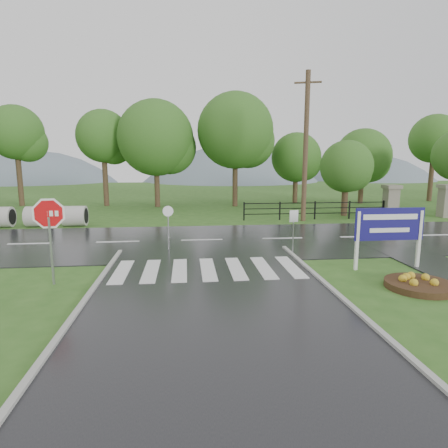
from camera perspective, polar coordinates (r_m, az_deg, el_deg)
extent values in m
plane|color=#315D1F|center=(8.75, -0.42, -16.56)|extent=(120.00, 120.00, 0.00)
cube|color=black|center=(18.24, -3.38, -2.58)|extent=(90.00, 8.00, 0.04)
cube|color=silver|center=(13.56, -15.31, -6.99)|extent=(0.50, 2.80, 0.02)
cube|color=silver|center=(13.43, -11.07, -6.98)|extent=(0.50, 2.80, 0.02)
cube|color=silver|center=(13.37, -6.77, -6.94)|extent=(0.50, 2.80, 0.02)
cube|color=silver|center=(13.39, -2.45, -6.86)|extent=(0.50, 2.80, 0.02)
cube|color=silver|center=(13.48, 1.82, -6.74)|extent=(0.50, 2.80, 0.02)
cube|color=silver|center=(13.65, 6.02, -6.58)|extent=(0.50, 2.80, 0.02)
cube|color=silver|center=(13.88, 10.09, -6.40)|extent=(0.50, 2.80, 0.02)
cube|color=gray|center=(27.64, 24.05, 2.88)|extent=(0.80, 0.80, 2.00)
cube|color=#6B6659|center=(27.55, 24.21, 5.20)|extent=(1.00, 1.00, 0.24)
cube|color=gray|center=(29.83, 30.74, 2.80)|extent=(0.80, 0.80, 2.00)
cube|color=#6B6659|center=(29.74, 30.92, 4.94)|extent=(1.00, 1.00, 0.24)
cube|color=black|center=(25.52, 13.66, 1.59)|extent=(9.50, 0.05, 0.05)
cube|color=black|center=(25.47, 13.70, 2.37)|extent=(9.50, 0.05, 0.05)
cube|color=black|center=(25.43, 13.73, 3.16)|extent=(9.50, 0.05, 0.05)
cube|color=black|center=(24.33, 3.07, 1.95)|extent=(0.08, 0.08, 1.20)
cube|color=black|center=(27.44, 23.08, 2.06)|extent=(0.08, 0.08, 1.20)
sphere|color=slate|center=(79.87, -25.68, -4.52)|extent=(40.00, 40.00, 40.00)
sphere|color=slate|center=(76.33, 0.99, -6.40)|extent=(48.00, 48.00, 48.00)
sphere|color=slate|center=(83.27, 20.52, -2.60)|extent=(36.00, 36.00, 36.00)
cylinder|color=#9E9B93|center=(25.46, -30.89, 0.92)|extent=(1.30, 1.20, 1.20)
cylinder|color=#9E9B93|center=(24.64, -26.47, 1.04)|extent=(1.30, 1.20, 1.20)
cylinder|color=#9E9B93|center=(23.98, -21.77, 1.15)|extent=(1.30, 1.20, 1.20)
cube|color=#939399|center=(12.86, -24.79, -3.77)|extent=(0.06, 0.06, 2.15)
cylinder|color=white|center=(12.66, -25.15, 1.47)|extent=(1.27, 0.26, 1.29)
cylinder|color=red|center=(12.65, -25.17, 1.46)|extent=(1.11, 0.24, 1.13)
cube|color=silver|center=(14.04, 19.62, -2.44)|extent=(0.11, 0.11, 2.12)
cube|color=silver|center=(15.18, 27.59, -2.10)|extent=(0.11, 0.11, 2.12)
cube|color=navy|center=(14.47, 23.92, -0.01)|extent=(2.54, 0.07, 1.16)
cube|color=white|center=(14.41, 24.06, 1.00)|extent=(2.01, 0.01, 0.19)
cube|color=white|center=(14.48, 23.93, -0.86)|extent=(1.48, 0.01, 0.16)
cylinder|color=#332111|center=(13.03, 27.61, -8.27)|extent=(2.02, 2.02, 0.20)
cube|color=#939399|center=(15.95, 10.51, -1.36)|extent=(0.04, 0.04, 1.72)
cube|color=white|center=(15.81, 10.61, 1.19)|extent=(0.40, 0.13, 0.50)
cylinder|color=#939399|center=(16.25, -8.46, -0.91)|extent=(0.05, 0.05, 1.82)
cylinder|color=white|center=(16.10, -8.53, 1.94)|extent=(0.45, 0.08, 0.46)
cylinder|color=#473523|center=(24.51, 12.33, 11.28)|extent=(0.31, 0.31, 9.29)
cube|color=brown|center=(24.95, 12.67, 20.31)|extent=(1.61, 0.59, 0.10)
cylinder|color=#3D2B1C|center=(27.77, 17.94, 4.19)|extent=(0.46, 0.46, 2.88)
sphere|color=#2B5D1D|center=(27.67, 18.15, 8.35)|extent=(3.61, 3.61, 3.61)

